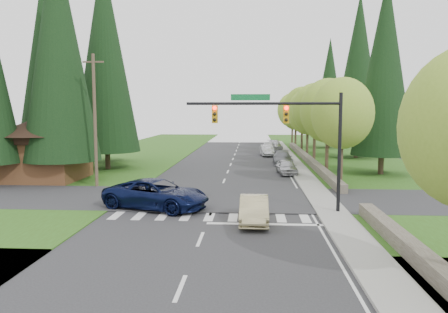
# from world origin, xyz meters

# --- Properties ---
(ground) EXTENTS (120.00, 120.00, 0.00)m
(ground) POSITION_xyz_m (0.00, 0.00, 0.00)
(ground) COLOR #28282B
(ground) RESTS_ON ground
(grass_east) EXTENTS (14.00, 110.00, 0.06)m
(grass_east) POSITION_xyz_m (13.00, 20.00, 0.03)
(grass_east) COLOR #2C4B14
(grass_east) RESTS_ON ground
(grass_west) EXTENTS (14.00, 110.00, 0.06)m
(grass_west) POSITION_xyz_m (-13.00, 20.00, 0.03)
(grass_west) COLOR #2C4B14
(grass_west) RESTS_ON ground
(cross_street) EXTENTS (120.00, 8.00, 0.10)m
(cross_street) POSITION_xyz_m (0.00, 8.00, 0.00)
(cross_street) COLOR #28282B
(cross_street) RESTS_ON ground
(sidewalk_east) EXTENTS (1.80, 80.00, 0.13)m
(sidewalk_east) POSITION_xyz_m (6.90, 22.00, 0.07)
(sidewalk_east) COLOR gray
(sidewalk_east) RESTS_ON ground
(curb_east) EXTENTS (0.20, 80.00, 0.13)m
(curb_east) POSITION_xyz_m (6.05, 22.00, 0.07)
(curb_east) COLOR gray
(curb_east) RESTS_ON ground
(stone_wall_south) EXTENTS (0.70, 14.00, 0.70)m
(stone_wall_south) POSITION_xyz_m (8.60, -3.00, 0.35)
(stone_wall_south) COLOR #4C4438
(stone_wall_south) RESTS_ON ground
(stone_wall_north) EXTENTS (0.70, 40.00, 0.70)m
(stone_wall_north) POSITION_xyz_m (8.60, 30.00, 0.35)
(stone_wall_north) COLOR #4C4438
(stone_wall_north) RESTS_ON ground
(traffic_signal) EXTENTS (8.70, 0.37, 6.80)m
(traffic_signal) POSITION_xyz_m (4.37, 4.50, 4.98)
(traffic_signal) COLOR black
(traffic_signal) RESTS_ON ground
(brown_building) EXTENTS (8.40, 8.40, 5.40)m
(brown_building) POSITION_xyz_m (-15.00, 15.00, 3.14)
(brown_building) COLOR #4C2D19
(brown_building) RESTS_ON ground
(utility_pole) EXTENTS (1.60, 0.24, 10.00)m
(utility_pole) POSITION_xyz_m (-9.50, 12.00, 5.14)
(utility_pole) COLOR #473828
(utility_pole) RESTS_ON ground
(decid_tree_0) EXTENTS (4.80, 4.80, 8.37)m
(decid_tree_0) POSITION_xyz_m (9.20, 14.00, 5.60)
(decid_tree_0) COLOR #38281C
(decid_tree_0) RESTS_ON ground
(decid_tree_1) EXTENTS (5.20, 5.20, 8.80)m
(decid_tree_1) POSITION_xyz_m (9.30, 21.00, 5.80)
(decid_tree_1) COLOR #38281C
(decid_tree_1) RESTS_ON ground
(decid_tree_2) EXTENTS (5.00, 5.00, 8.82)m
(decid_tree_2) POSITION_xyz_m (9.10, 28.00, 5.93)
(decid_tree_2) COLOR #38281C
(decid_tree_2) RESTS_ON ground
(decid_tree_3) EXTENTS (5.00, 5.00, 8.55)m
(decid_tree_3) POSITION_xyz_m (9.20, 35.00, 5.66)
(decid_tree_3) COLOR #38281C
(decid_tree_3) RESTS_ON ground
(decid_tree_4) EXTENTS (5.40, 5.40, 9.18)m
(decid_tree_4) POSITION_xyz_m (9.30, 42.00, 6.06)
(decid_tree_4) COLOR #38281C
(decid_tree_4) RESTS_ON ground
(decid_tree_5) EXTENTS (4.80, 4.80, 8.30)m
(decid_tree_5) POSITION_xyz_m (9.10, 49.00, 5.53)
(decid_tree_5) COLOR #38281C
(decid_tree_5) RESTS_ON ground
(decid_tree_6) EXTENTS (5.20, 5.20, 8.86)m
(decid_tree_6) POSITION_xyz_m (9.20, 56.00, 5.86)
(decid_tree_6) COLOR #38281C
(decid_tree_6) RESTS_ON ground
(conifer_w_a) EXTENTS (6.12, 6.12, 19.80)m
(conifer_w_a) POSITION_xyz_m (-13.00, 14.00, 10.79)
(conifer_w_a) COLOR #38281C
(conifer_w_a) RESTS_ON ground
(conifer_w_b) EXTENTS (5.44, 5.44, 17.80)m
(conifer_w_b) POSITION_xyz_m (-16.00, 18.00, 9.79)
(conifer_w_b) COLOR #38281C
(conifer_w_b) RESTS_ON ground
(conifer_w_c) EXTENTS (6.46, 6.46, 20.80)m
(conifer_w_c) POSITION_xyz_m (-12.00, 22.00, 11.29)
(conifer_w_c) COLOR #38281C
(conifer_w_c) RESTS_ON ground
(conifer_w_e) EXTENTS (5.78, 5.78, 18.80)m
(conifer_w_e) POSITION_xyz_m (-14.00, 28.00, 10.29)
(conifer_w_e) COLOR #38281C
(conifer_w_e) RESTS_ON ground
(conifer_e_a) EXTENTS (5.44, 5.44, 17.80)m
(conifer_e_a) POSITION_xyz_m (14.00, 20.00, 9.79)
(conifer_e_a) COLOR #38281C
(conifer_e_a) RESTS_ON ground
(conifer_e_b) EXTENTS (6.12, 6.12, 19.80)m
(conifer_e_b) POSITION_xyz_m (15.00, 34.00, 10.79)
(conifer_e_b) COLOR #38281C
(conifer_e_b) RESTS_ON ground
(conifer_e_c) EXTENTS (5.10, 5.10, 16.80)m
(conifer_e_c) POSITION_xyz_m (14.00, 48.00, 9.29)
(conifer_e_c) COLOR #38281C
(conifer_e_c) RESTS_ON ground
(sedan_champagne) EXTENTS (1.46, 4.20, 1.38)m
(sedan_champagne) POSITION_xyz_m (2.43, 2.08, 0.69)
(sedan_champagne) COLOR tan
(sedan_champagne) RESTS_ON ground
(suv_navy) EXTENTS (6.92, 4.81, 1.76)m
(suv_navy) POSITION_xyz_m (-3.33, 5.00, 0.88)
(suv_navy) COLOR #0A1134
(suv_navy) RESTS_ON ground
(parked_car_a) EXTENTS (1.92, 4.12, 1.36)m
(parked_car_a) POSITION_xyz_m (5.49, 19.70, 0.68)
(parked_car_a) COLOR #BABBC0
(parked_car_a) RESTS_ON ground
(parked_car_b) EXTENTS (1.97, 4.85, 1.41)m
(parked_car_b) POSITION_xyz_m (5.60, 26.94, 0.70)
(parked_car_b) COLOR slate
(parked_car_b) RESTS_ON ground
(parked_car_c) EXTENTS (1.87, 4.34, 1.39)m
(parked_car_c) POSITION_xyz_m (4.20, 35.80, 0.69)
(parked_car_c) COLOR silver
(parked_car_c) RESTS_ON ground
(parked_car_d) EXTENTS (2.34, 4.75, 1.56)m
(parked_car_d) POSITION_xyz_m (4.50, 40.21, 0.78)
(parked_car_d) COLOR silver
(parked_car_d) RESTS_ON ground
(parked_car_e) EXTENTS (2.31, 4.98, 1.41)m
(parked_car_e) POSITION_xyz_m (5.60, 44.46, 0.70)
(parked_car_e) COLOR #B4B4B9
(parked_car_e) RESTS_ON ground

